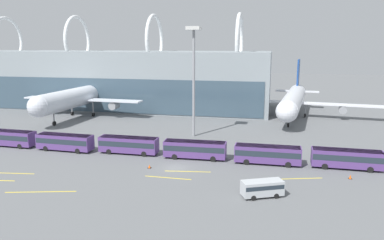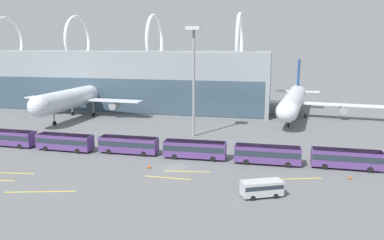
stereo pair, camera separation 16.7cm
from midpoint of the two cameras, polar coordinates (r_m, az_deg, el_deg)
ground_plane at (r=63.04m, az=-2.57°, el=-7.31°), size 440.00×440.00×0.00m
terminal_building at (r=131.47m, az=-16.79°, el=6.20°), size 125.19×26.19×29.63m
airliner_at_gate_near at (r=110.89m, az=-16.75°, el=3.46°), size 36.26×40.37×16.37m
airliner_at_gate_far at (r=109.26m, az=15.15°, el=3.01°), size 47.08×44.05×15.64m
shuttle_bus_0 at (r=84.31m, az=-26.18°, el=-2.35°), size 11.29×3.18×3.18m
shuttle_bus_1 at (r=76.59m, az=-18.86°, el=-3.07°), size 11.31×3.25×3.18m
shuttle_bus_2 at (r=71.54m, az=-9.69°, el=-3.62°), size 11.22×2.91×3.18m
shuttle_bus_3 at (r=67.50m, az=0.38°, el=-4.36°), size 11.26×3.05×3.18m
shuttle_bus_4 at (r=65.78m, az=11.37°, el=-5.02°), size 11.21×2.88×3.18m
shuttle_bus_5 at (r=67.18m, az=22.43°, el=-5.33°), size 11.26×3.04×3.18m
service_van_foreground at (r=52.09m, az=10.57°, el=-10.05°), size 5.95×4.21×2.26m
floodlight_mast at (r=81.99m, az=0.21°, el=9.21°), size 2.97×2.97×24.03m
lane_stripe_0 at (r=67.09m, az=-25.84°, el=-7.31°), size 7.53×1.21×0.01m
lane_stripe_1 at (r=61.29m, az=-0.73°, el=-7.85°), size 7.46×1.28×0.01m
lane_stripe_2 at (r=57.36m, az=-22.13°, el=-10.11°), size 9.59×2.73×0.01m
lane_stripe_3 at (r=58.66m, az=-3.77°, el=-8.77°), size 7.44×0.33×0.01m
lane_stripe_4 at (r=60.19m, az=15.14°, el=-8.63°), size 8.79×2.84×0.01m
traffic_cone_0 at (r=62.86m, az=22.91°, el=-7.98°), size 0.54×0.54×0.66m
traffic_cone_1 at (r=63.23m, az=-6.57°, el=-7.03°), size 0.60×0.60×0.62m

